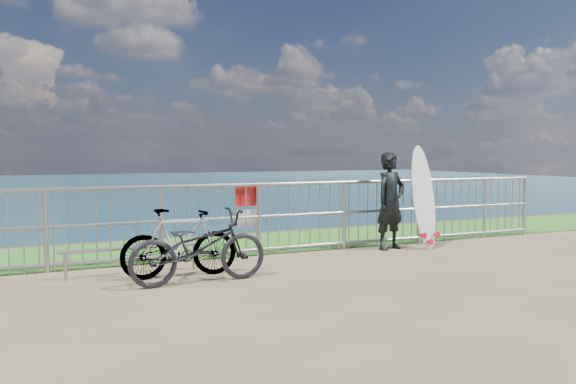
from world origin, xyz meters
name	(u,v)px	position (x,y,z in m)	size (l,w,h in m)	color
grass_strip	(263,242)	(0.00, 2.70, 0.01)	(120.00, 120.00, 0.00)	#2D721F
railing	(289,217)	(0.01, 1.60, 0.58)	(10.06, 0.10, 1.13)	#92949A
surfer	(391,201)	(1.68, 1.26, 0.79)	(0.58, 0.38, 1.59)	black
surfboard	(424,201)	(2.24, 1.12, 0.79)	(0.47, 0.43, 1.72)	silver
bicycle_near	(199,247)	(-1.82, 0.20, 0.45)	(0.59, 1.70, 0.89)	black
bicycle_far	(180,243)	(-1.96, 0.61, 0.44)	(0.42, 1.47, 0.88)	black
bike_rack	(132,251)	(-2.49, 1.00, 0.31)	(1.82, 0.05, 0.38)	#92949A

